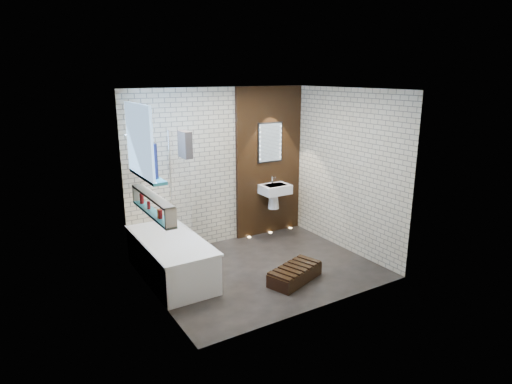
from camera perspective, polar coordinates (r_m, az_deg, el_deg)
ground at (r=6.52m, az=0.70°, el=-10.09°), size 3.20×3.20×0.00m
room_shell at (r=6.08m, az=0.74°, el=1.04°), size 3.24×3.20×2.60m
walnut_panel at (r=7.62m, az=1.71°, el=3.98°), size 1.30×0.06×2.60m
clerestory_window at (r=5.63m, az=-14.92°, el=5.63°), size 0.18×1.00×0.94m
display_niche at (r=5.61m, az=-13.45°, el=-1.66°), size 0.14×1.30×0.26m
bathtub at (r=6.28m, az=-11.15°, el=-8.50°), size 0.79×1.74×0.70m
bath_screen at (r=6.48m, az=-10.03°, el=1.53°), size 0.01×0.78×1.40m
towel at (r=6.12m, az=-9.34°, el=6.20°), size 0.11×0.29×0.37m
shower_head at (r=6.26m, az=-14.23°, el=7.53°), size 0.18×0.18×0.02m
washbasin at (r=7.58m, az=2.49°, el=-0.06°), size 0.50×0.36×0.58m
led_mirror at (r=7.53m, az=1.89°, el=6.54°), size 0.50×0.02×0.70m
walnut_step at (r=6.17m, az=5.14°, el=-10.78°), size 0.91×0.62×0.18m
niche_bottles at (r=5.68m, az=-13.63°, el=-1.89°), size 0.06×0.79×0.14m
sill_vases at (r=5.62m, az=-13.87°, el=3.51°), size 0.20×0.43×0.43m
floor_uplights at (r=7.92m, az=1.91°, el=-5.33°), size 0.96×0.06×0.01m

